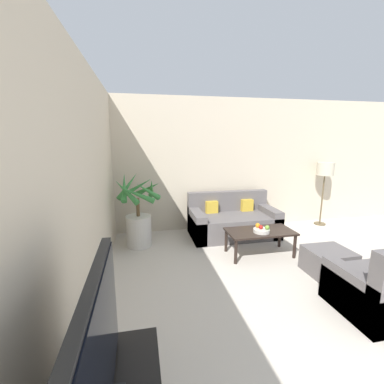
% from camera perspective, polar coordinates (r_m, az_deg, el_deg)
% --- Properties ---
extents(wall_back, '(8.64, 0.06, 2.70)m').
position_cam_1_polar(wall_back, '(5.97, 18.81, 6.00)').
color(wall_back, beige).
rests_on(wall_back, ground_plane).
extents(wall_left, '(0.06, 7.38, 2.70)m').
position_cam_1_polar(wall_left, '(2.35, -24.73, -2.29)').
color(wall_left, beige).
rests_on(wall_left, ground_plane).
extents(television, '(0.18, 1.01, 0.69)m').
position_cam_1_polar(television, '(1.35, -20.11, -31.49)').
color(television, black).
rests_on(television, tv_console).
extents(potted_palm, '(0.84, 0.84, 1.32)m').
position_cam_1_polar(potted_palm, '(4.62, -11.79, -5.75)').
color(potted_palm, beige).
rests_on(potted_palm, ground_plane).
extents(sofa_loveseat, '(1.67, 0.88, 0.83)m').
position_cam_1_polar(sofa_loveseat, '(5.17, 8.97, -6.49)').
color(sofa_loveseat, '#605B5B').
rests_on(sofa_loveseat, ground_plane).
extents(floor_lamp, '(0.35, 0.35, 1.39)m').
position_cam_1_polar(floor_lamp, '(6.25, 27.46, 3.98)').
color(floor_lamp, brown).
rests_on(floor_lamp, ground_plane).
extents(coffee_table, '(1.08, 0.54, 0.42)m').
position_cam_1_polar(coffee_table, '(4.38, 14.87, -8.94)').
color(coffee_table, black).
rests_on(coffee_table, ground_plane).
extents(fruit_bowl, '(0.26, 0.26, 0.06)m').
position_cam_1_polar(fruit_bowl, '(4.28, 15.17, -8.29)').
color(fruit_bowl, beige).
rests_on(fruit_bowl, coffee_table).
extents(apple_red, '(0.06, 0.06, 0.06)m').
position_cam_1_polar(apple_red, '(4.26, 15.05, -7.53)').
color(apple_red, red).
rests_on(apple_red, fruit_bowl).
extents(apple_green, '(0.07, 0.07, 0.07)m').
position_cam_1_polar(apple_green, '(4.26, 16.38, -7.57)').
color(apple_green, olive).
rests_on(apple_green, fruit_bowl).
extents(orange_fruit, '(0.07, 0.07, 0.07)m').
position_cam_1_polar(orange_fruit, '(4.31, 14.41, -7.19)').
color(orange_fruit, orange).
rests_on(orange_fruit, fruit_bowl).
extents(armchair, '(0.87, 0.77, 0.86)m').
position_cam_1_polar(armchair, '(3.61, 36.69, -17.06)').
color(armchair, '#605B5B').
rests_on(armchair, ground_plane).
extents(ottoman, '(0.58, 0.52, 0.36)m').
position_cam_1_polar(ottoman, '(4.22, 27.97, -13.49)').
color(ottoman, '#605B5B').
rests_on(ottoman, ground_plane).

